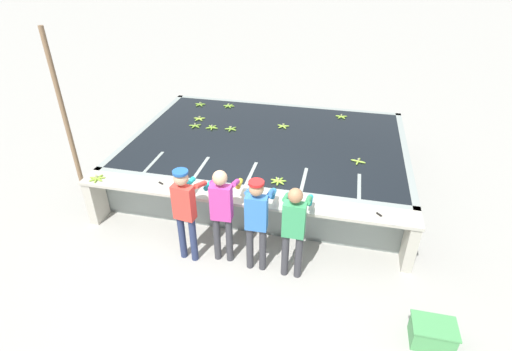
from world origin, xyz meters
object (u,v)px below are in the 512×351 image
(banana_bunch_floating_3, at_px, (199,119))
(banana_bunch_floating_5, at_px, (212,127))
(banana_bunch_floating_2, at_px, (195,126))
(banana_bunch_floating_9, at_px, (278,181))
(knife_1, at_px, (164,185))
(knife_0, at_px, (383,217))
(worker_1, at_px, (222,208))
(worker_3, at_px, (294,225))
(banana_bunch_floating_8, at_px, (358,161))
(banana_bunch_ledge_0, at_px, (97,178))
(support_post_left, at_px, (64,116))
(banana_bunch_floating_4, at_px, (341,117))
(worker_0, at_px, (185,207))
(crate, at_px, (432,334))
(banana_bunch_floating_0, at_px, (200,104))
(banana_bunch_floating_7, at_px, (229,106))
(worker_2, at_px, (257,217))
(banana_bunch_floating_1, at_px, (283,126))
(banana_bunch_floating_6, at_px, (231,129))

(banana_bunch_floating_3, bearing_deg, banana_bunch_floating_5, -42.62)
(banana_bunch_floating_2, bearing_deg, banana_bunch_floating_5, -0.99)
(banana_bunch_floating_9, bearing_deg, knife_1, -163.97)
(knife_0, bearing_deg, worker_1, -170.01)
(worker_3, height_order, banana_bunch_floating_8, worker_3)
(banana_bunch_ledge_0, distance_m, support_post_left, 1.55)
(banana_bunch_floating_2, height_order, knife_0, banana_bunch_floating_2)
(banana_bunch_floating_9, distance_m, knife_1, 1.93)
(worker_3, distance_m, banana_bunch_floating_4, 4.28)
(worker_1, relative_size, banana_bunch_ledge_0, 5.81)
(worker_0, xyz_separation_m, crate, (3.57, -0.83, -0.82))
(banana_bunch_floating_0, distance_m, support_post_left, 3.32)
(worker_0, height_order, knife_0, worker_0)
(worker_0, bearing_deg, knife_1, 136.00)
(worker_3, xyz_separation_m, banana_bunch_floating_7, (-2.23, 4.32, -0.02))
(worker_2, xyz_separation_m, crate, (2.47, -0.85, -0.79))
(banana_bunch_floating_2, distance_m, crate, 5.99)
(knife_1, bearing_deg, support_post_left, 160.40)
(banana_bunch_floating_4, distance_m, support_post_left, 5.80)
(worker_2, relative_size, banana_bunch_floating_3, 5.75)
(worker_2, relative_size, worker_3, 1.01)
(banana_bunch_floating_3, relative_size, banana_bunch_floating_9, 0.98)
(banana_bunch_floating_8, distance_m, crate, 3.25)
(banana_bunch_floating_1, relative_size, knife_1, 0.86)
(worker_1, xyz_separation_m, banana_bunch_floating_9, (0.67, 1.05, -0.07))
(banana_bunch_floating_1, distance_m, banana_bunch_floating_4, 1.47)
(banana_bunch_floating_1, distance_m, banana_bunch_floating_3, 1.93)
(worker_2, height_order, banana_bunch_floating_3, worker_2)
(banana_bunch_floating_1, distance_m, banana_bunch_floating_6, 1.14)
(banana_bunch_floating_4, xyz_separation_m, support_post_left, (-5.03, -2.82, 0.69))
(worker_0, xyz_separation_m, banana_bunch_floating_4, (2.13, 4.25, -0.07))
(banana_bunch_floating_0, bearing_deg, banana_bunch_floating_5, -59.97)
(worker_1, bearing_deg, worker_0, -169.42)
(knife_0, bearing_deg, knife_1, 178.30)
(banana_bunch_floating_1, distance_m, banana_bunch_floating_9, 2.28)
(banana_bunch_floating_7, bearing_deg, knife_0, -47.51)
(banana_bunch_floating_5, bearing_deg, banana_bunch_floating_2, 179.01)
(worker_3, distance_m, banana_bunch_floating_2, 3.99)
(banana_bunch_floating_4, distance_m, crate, 5.32)
(banana_bunch_floating_2, height_order, banana_bunch_floating_3, same)
(knife_0, height_order, support_post_left, support_post_left)
(worker_2, height_order, banana_bunch_floating_8, worker_2)
(worker_0, relative_size, banana_bunch_floating_1, 5.84)
(worker_1, distance_m, banana_bunch_ledge_0, 2.41)
(worker_3, height_order, banana_bunch_floating_9, worker_3)
(banana_bunch_floating_5, bearing_deg, banana_bunch_floating_0, 120.03)
(worker_1, height_order, banana_bunch_floating_9, worker_1)
(banana_bunch_floating_9, bearing_deg, worker_1, -122.40)
(worker_0, bearing_deg, banana_bunch_floating_3, 106.66)
(banana_bunch_floating_7, height_order, crate, banana_bunch_floating_7)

